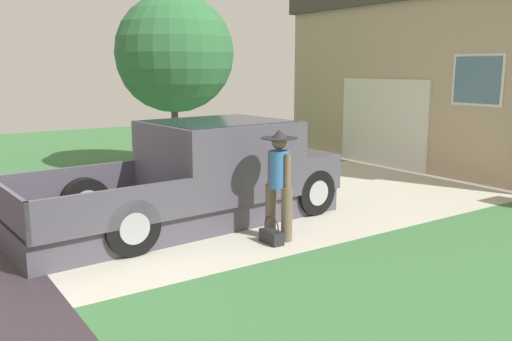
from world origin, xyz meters
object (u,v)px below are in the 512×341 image
at_px(person_with_hat, 279,180).
at_px(house_with_garage, 469,62).
at_px(front_yard_tree, 173,51).
at_px(pickup_truck, 208,175).
at_px(handbag, 271,235).

bearing_deg(person_with_hat, house_with_garage, -80.44).
bearing_deg(front_yard_tree, pickup_truck, -19.50).
bearing_deg(person_with_hat, pickup_truck, 3.18).
height_order(handbag, house_with_garage, house_with_garage).
bearing_deg(pickup_truck, house_with_garage, 95.78).
bearing_deg(house_with_garage, handbag, -70.74).
bearing_deg(front_yard_tree, house_with_garage, 67.32).
distance_m(pickup_truck, house_with_garage, 9.45).
distance_m(person_with_hat, front_yard_tree, 6.60).
height_order(pickup_truck, person_with_hat, pickup_truck).
distance_m(house_with_garage, front_yard_tree, 8.12).
relative_size(house_with_garage, front_yard_tree, 1.97).
bearing_deg(front_yard_tree, handbag, -13.61).
relative_size(person_with_hat, house_with_garage, 0.19).
xyz_separation_m(handbag, house_with_garage, (-3.15, 9.01, 2.57)).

